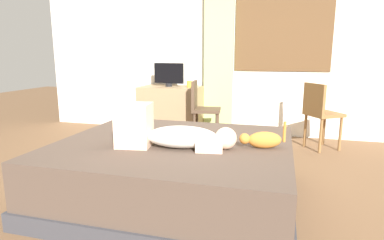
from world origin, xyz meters
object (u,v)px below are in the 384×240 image
person_lying (169,133)px  desk (171,111)px  chair_spare (320,111)px  tv_monitor (169,74)px  cat (262,140)px  chair_by_desk (201,107)px  bed (174,170)px  cup (189,84)px

person_lying → desk: (-0.79, 2.30, -0.25)m
person_lying → chair_spare: size_ratio=1.10×
desk → tv_monitor: bearing=180.0°
cat → person_lying: bearing=-166.9°
chair_by_desk → chair_spare: bearing=2.6°
cat → chair_by_desk: bearing=117.1°
cat → chair_spare: 1.99m
chair_by_desk → tv_monitor: bearing=151.5°
bed → chair_by_desk: bearing=96.7°
person_lying → cat: (0.70, 0.16, -0.05)m
person_lying → bed: bearing=96.1°
bed → chair_spare: (1.33, 1.89, 0.26)m
desk → chair_spare: 2.12m
person_lying → tv_monitor: tv_monitor is taller
tv_monitor → chair_spare: tv_monitor is taller
tv_monitor → cup: bearing=-6.4°
person_lying → desk: size_ratio=1.05×
chair_by_desk → chair_spare: 1.55m
person_lying → tv_monitor: bearing=109.5°
cup → bed: bearing=-77.5°
cat → desk: size_ratio=0.39×
bed → desk: bearing=109.8°
bed → chair_spare: size_ratio=2.28×
cat → cup: bearing=119.4°
tv_monitor → cat: bearing=-54.6°
person_lying → tv_monitor: size_ratio=1.97×
cup → chair_spare: chair_spare is taller
cup → chair_by_desk: bearing=-48.1°
desk → person_lying: bearing=-71.1°
cat → chair_spare: (0.61, 1.89, -0.06)m
chair_spare → tv_monitor: bearing=173.3°
cup → desk: bearing=173.0°
person_lying → desk: bearing=108.9°
chair_spare → desk: bearing=173.2°
cat → bed: bearing=-179.9°
cat → desk: 2.62m
bed → desk: 2.28m
desk → cup: size_ratio=9.39×
chair_spare → cup: bearing=173.3°
desk → tv_monitor: tv_monitor is taller
cat → tv_monitor: bearing=125.4°
bed → chair_by_desk: chair_by_desk is taller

